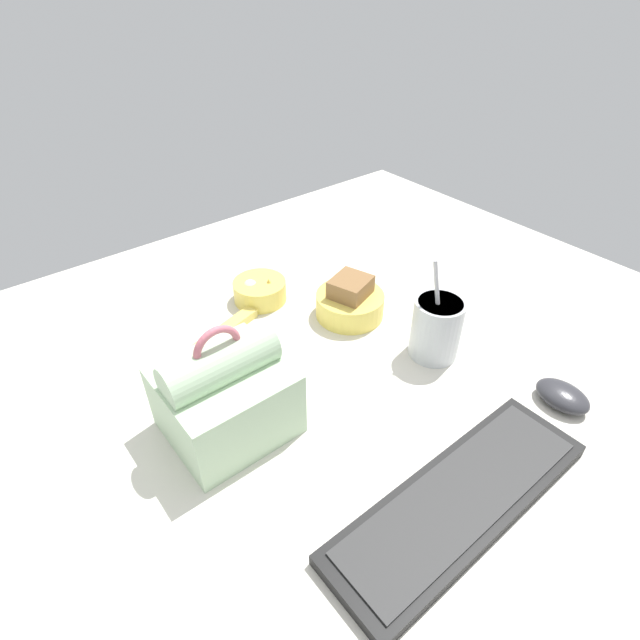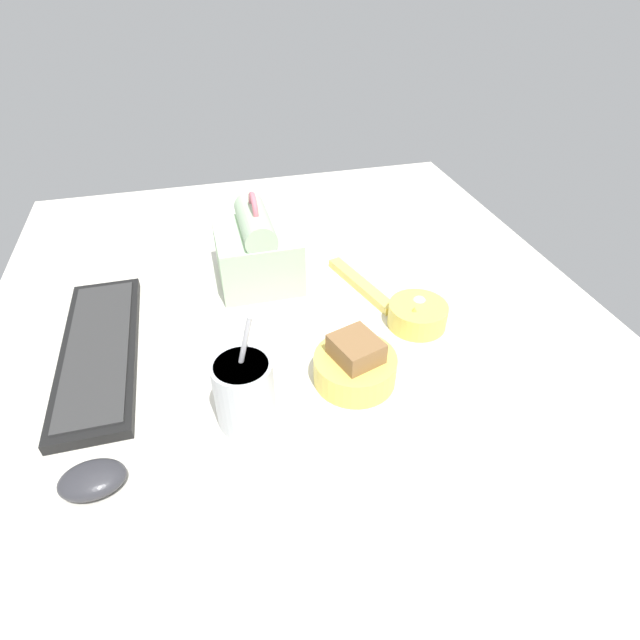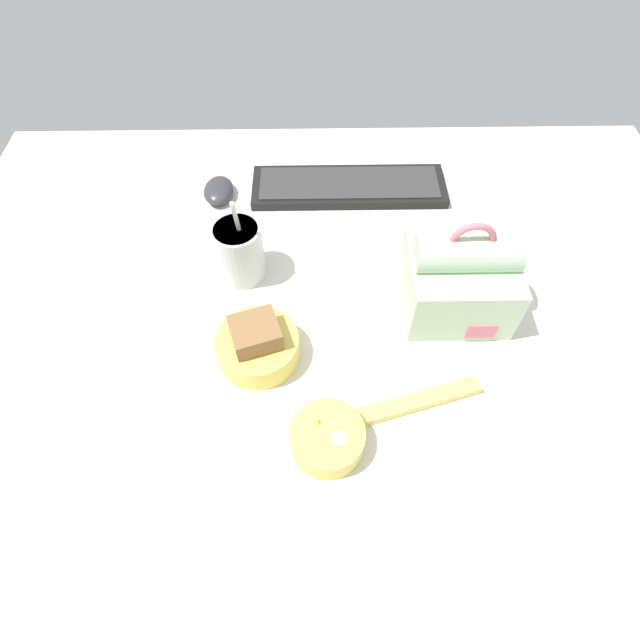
# 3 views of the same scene
# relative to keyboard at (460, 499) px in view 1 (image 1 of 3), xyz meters

# --- Properties ---
(desk_surface) EXTENTS (1.40, 1.10, 0.02)m
(desk_surface) POSITION_rel_keyboard_xyz_m (-0.04, -0.34, -0.02)
(desk_surface) COLOR silver
(desk_surface) RESTS_ON ground
(keyboard) EXTENTS (0.38, 0.12, 0.02)m
(keyboard) POSITION_rel_keyboard_xyz_m (0.00, 0.00, 0.00)
(keyboard) COLOR black
(keyboard) RESTS_ON desk_surface
(lunch_bag) EXTENTS (0.16, 0.15, 0.18)m
(lunch_bag) POSITION_rel_keyboard_xyz_m (0.16, -0.29, 0.06)
(lunch_bag) COLOR #B7D6AD
(lunch_bag) RESTS_ON desk_surface
(soup_cup) EXTENTS (0.08, 0.08, 0.18)m
(soup_cup) POSITION_rel_keyboard_xyz_m (-0.20, -0.21, 0.04)
(soup_cup) COLOR silver
(soup_cup) RESTS_ON desk_surface
(bento_bowl_sandwich) EXTENTS (0.13, 0.13, 0.08)m
(bento_bowl_sandwich) POSITION_rel_keyboard_xyz_m (-0.16, -0.39, 0.02)
(bento_bowl_sandwich) COLOR #EFD65B
(bento_bowl_sandwich) RESTS_ON desk_surface
(bento_bowl_snacks) EXTENTS (0.10, 0.10, 0.05)m
(bento_bowl_snacks) POSITION_rel_keyboard_xyz_m (-0.06, -0.53, 0.01)
(bento_bowl_snacks) COLOR #EFD65B
(bento_bowl_snacks) RESTS_ON desk_surface
(computer_mouse) EXTENTS (0.06, 0.08, 0.03)m
(computer_mouse) POSITION_rel_keyboard_xyz_m (-0.26, -0.01, 0.00)
(computer_mouse) COLOR #333338
(computer_mouse) RESTS_ON desk_surface
(chopstick_case) EXTENTS (0.19, 0.08, 0.02)m
(chopstick_case) POSITION_rel_keyboard_xyz_m (0.08, -0.47, -0.00)
(chopstick_case) COLOR #EFD666
(chopstick_case) RESTS_ON desk_surface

